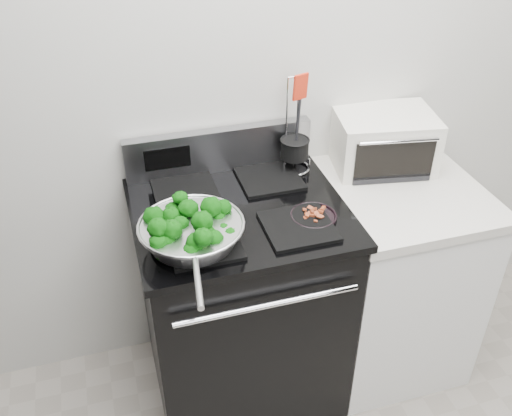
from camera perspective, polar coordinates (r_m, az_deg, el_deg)
name	(u,v)px	position (r m, az deg, el deg)	size (l,w,h in m)	color
back_wall	(289,65)	(2.29, 3.33, 14.09)	(4.00, 0.02, 2.70)	beige
gas_range	(241,300)	(2.40, -1.53, -9.19)	(0.79, 0.69, 1.13)	black
counter	(389,274)	(2.63, 13.16, -6.49)	(0.62, 0.68, 0.92)	white
skillet	(192,232)	(1.91, -6.45, -2.40)	(0.36, 0.57, 0.08)	silver
broccoli_pile	(191,227)	(1.90, -6.49, -1.88)	(0.28, 0.28, 0.10)	black
bacon_plate	(314,214)	(2.06, 5.77, -0.59)	(0.17, 0.17, 0.04)	black
utensil_holder	(294,154)	(2.32, 3.86, 5.45)	(0.13, 0.13, 0.41)	silver
toaster_oven	(383,140)	(2.45, 12.60, 6.63)	(0.45, 0.37, 0.23)	silver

